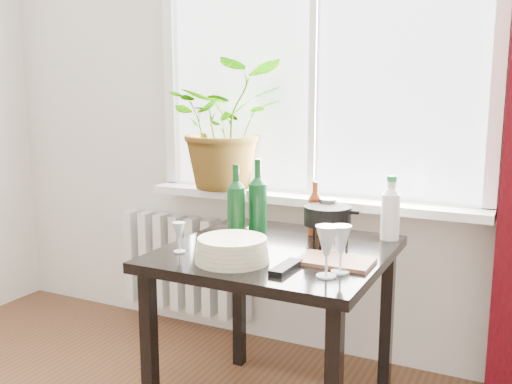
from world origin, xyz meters
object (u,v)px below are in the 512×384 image
at_px(wine_bottle_left, 236,201).
at_px(wineglass_front_right, 327,251).
at_px(wine_bottle_right, 258,197).
at_px(plate_stack, 232,250).
at_px(radiator, 186,264).
at_px(cleaning_bottle, 391,208).
at_px(wineglass_back_center, 328,217).
at_px(wineglass_front_left, 179,237).
at_px(potted_plant, 227,125).
at_px(tv_remote, 286,267).
at_px(bottle_amber, 315,208).
at_px(cutting_board, 335,261).
at_px(table, 277,270).
at_px(wineglass_back_left, 254,209).
at_px(fondue_pot, 327,224).
at_px(wineglass_far_right, 341,249).

distance_m(wine_bottle_left, wineglass_front_right, 0.61).
bearing_deg(wine_bottle_right, plate_stack, -78.01).
height_order(radiator, cleaning_bottle, cleaning_bottle).
xyz_separation_m(wineglass_back_center, wineglass_front_left, (-0.44, -0.48, -0.03)).
xyz_separation_m(wine_bottle_left, wineglass_front_left, (-0.09, -0.29, -0.10)).
bearing_deg(potted_plant, wineglass_front_left, -73.40).
bearing_deg(tv_remote, radiator, 140.68).
bearing_deg(bottle_amber, cutting_board, -58.99).
height_order(table, bottle_amber, bottle_amber).
relative_size(cleaning_bottle, wineglass_back_left, 1.47).
xyz_separation_m(radiator, fondue_pot, (1.00, -0.45, 0.44)).
bearing_deg(potted_plant, wineglass_front_right, -45.31).
bearing_deg(fondue_pot, table, -111.29).
relative_size(plate_stack, cutting_board, 1.02).
distance_m(table, cleaning_bottle, 0.55).
distance_m(wine_bottle_left, wine_bottle_right, 0.10).
bearing_deg(plate_stack, wineglass_front_right, -2.15).
height_order(wine_bottle_right, wineglass_front_right, wine_bottle_right).
bearing_deg(wine_bottle_left, wineglass_far_right, -25.24).
distance_m(bottle_amber, tv_remote, 0.52).
xyz_separation_m(wine_bottle_right, wineglass_front_left, (-0.16, -0.36, -0.11)).
relative_size(table, wineglass_front_right, 4.70).
distance_m(cleaning_bottle, wineglass_front_right, 0.59).
relative_size(wineglass_back_center, fondue_pot, 0.76).
relative_size(wineglass_front_left, fondue_pot, 0.54).
bearing_deg(wineglass_far_right, wineglass_front_right, -114.22).
xyz_separation_m(bottle_amber, plate_stack, (-0.13, -0.50, -0.07)).
bearing_deg(fondue_pot, wineglass_far_right, -46.01).
distance_m(fondue_pot, cutting_board, 0.30).
distance_m(wine_bottle_left, fondue_pot, 0.39).
relative_size(radiator, wineglass_far_right, 4.66).
relative_size(wine_bottle_right, wineglass_back_left, 1.84).
bearing_deg(table, plate_stack, -107.69).
bearing_deg(bottle_amber, tv_remote, -80.86).
distance_m(wine_bottle_left, wineglass_front_left, 0.32).
bearing_deg(cleaning_bottle, bottle_amber, -167.84).
relative_size(wineglass_back_center, plate_stack, 0.63).
relative_size(potted_plant, fondue_pot, 2.98).
relative_size(wine_bottle_left, wineglass_front_left, 2.64).
bearing_deg(radiator, wineglass_back_left, -31.71).
height_order(wineglass_front_left, cutting_board, wineglass_front_left).
xyz_separation_m(wineglass_far_right, cutting_board, (-0.05, 0.10, -0.08)).
bearing_deg(wineglass_back_left, wine_bottle_left, -89.72).
xyz_separation_m(radiator, bottle_amber, (0.91, -0.36, 0.48)).
bearing_deg(cleaning_bottle, wineglass_front_right, -97.53).
relative_size(fondue_pot, tv_remote, 1.26).
bearing_deg(wineglass_far_right, cutting_board, 116.56).
distance_m(plate_stack, cutting_board, 0.38).
height_order(potted_plant, wineglass_back_center, potted_plant).
xyz_separation_m(cleaning_bottle, plate_stack, (-0.44, -0.57, -0.09)).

